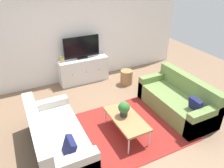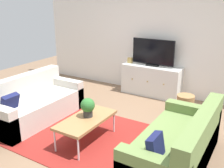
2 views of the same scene
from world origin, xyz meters
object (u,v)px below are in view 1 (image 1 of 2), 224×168
couch_left_side (54,140)px  flat_screen_tv (82,48)px  potted_plant (124,108)px  couch_right_side (179,100)px  coffee_table (126,119)px  mantel_clock (62,60)px  tv_console (83,70)px  wicker_basket (126,77)px

couch_left_side → flat_screen_tv: (1.42, 2.39, 0.74)m
couch_left_side → potted_plant: size_ratio=5.94×
couch_right_side → coffee_table: size_ratio=1.74×
potted_plant → flat_screen_tv: (0.04, 2.48, 0.44)m
couch_right_side → potted_plant: bearing=-176.7°
couch_left_side → mantel_clock: (0.84, 2.37, 0.49)m
coffee_table → mantel_clock: mantel_clock is taller
mantel_clock → potted_plant: bearing=-77.7°
coffee_table → potted_plant: (-0.02, 0.07, 0.20)m
couch_right_side → flat_screen_tv: 2.90m
coffee_table → couch_left_side: bearing=173.4°
tv_console → flat_screen_tv: bearing=90.0°
couch_right_side → potted_plant: (-1.49, -0.09, 0.30)m
flat_screen_tv → potted_plant: bearing=-91.0°
potted_plant → tv_console: potted_plant is taller
couch_left_side → potted_plant: couch_left_side is taller
mantel_clock → wicker_basket: mantel_clock is taller
flat_screen_tv → wicker_basket: (1.03, -0.72, -0.81)m
couch_right_side → potted_plant: size_ratio=5.94×
couch_right_side → flat_screen_tv: size_ratio=1.84×
flat_screen_tv → couch_left_side: bearing=-120.6°
couch_left_side → mantel_clock: 2.57m
wicker_basket → couch_right_side: bearing=-75.7°
couch_left_side → couch_right_side: 2.87m
couch_left_side → couch_right_side: size_ratio=1.00×
flat_screen_tv → tv_console: bearing=-90.0°
couch_left_side → tv_console: (1.42, 2.37, 0.07)m
coffee_table → flat_screen_tv: flat_screen_tv is taller
potted_plant → mantel_clock: bearing=102.3°
couch_right_side → mantel_clock: bearing=130.5°
flat_screen_tv → mantel_clock: (-0.58, -0.02, -0.25)m
couch_left_side → potted_plant: bearing=-3.5°
tv_console → wicker_basket: (1.03, -0.70, -0.15)m
potted_plant → coffee_table: bearing=-78.5°
coffee_table → mantel_clock: (-0.55, 2.53, 0.39)m
couch_right_side → flat_screen_tv: flat_screen_tv is taller
couch_right_side → flat_screen_tv: bearing=121.2°
potted_plant → mantel_clock: mantel_clock is taller
mantel_clock → wicker_basket: 1.84m
coffee_table → tv_console: 2.53m
coffee_table → tv_console: bearing=89.4°
couch_left_side → mantel_clock: size_ratio=14.22×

